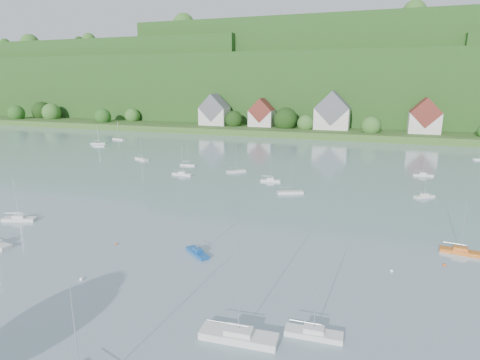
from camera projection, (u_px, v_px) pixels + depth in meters
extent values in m
cube|color=#355720|center=(324.00, 129.00, 201.61)|extent=(600.00, 60.00, 3.00)
cube|color=#163A12|center=(340.00, 89.00, 265.91)|extent=(620.00, 160.00, 40.00)
cube|color=#163A12|center=(135.00, 83.00, 298.44)|extent=(200.00, 120.00, 52.00)
cube|color=#163A12|center=(355.00, 77.00, 256.23)|extent=(240.00, 130.00, 60.00)
sphere|color=#366525|center=(51.00, 113.00, 239.56)|extent=(11.19, 11.19, 11.19)
sphere|color=#366525|center=(132.00, 116.00, 226.81)|extent=(8.61, 8.61, 8.61)
sphere|color=#255018|center=(103.00, 117.00, 220.36)|extent=(9.03, 9.03, 9.03)
sphere|color=#366525|center=(306.00, 123.00, 187.95)|extent=(8.19, 8.19, 8.19)
sphere|color=#366525|center=(219.00, 121.00, 204.33)|extent=(6.49, 6.49, 6.49)
sphere|color=#366525|center=(427.00, 123.00, 178.26)|extent=(12.16, 12.16, 12.16)
sphere|color=#366525|center=(371.00, 126.00, 174.90)|extent=(8.73, 8.73, 8.73)
sphere|color=black|center=(234.00, 120.00, 201.36)|extent=(9.32, 9.32, 9.32)
sphere|color=black|center=(49.00, 112.00, 248.10)|extent=(9.50, 9.50, 9.50)
sphere|color=black|center=(42.00, 111.00, 247.87)|extent=(11.91, 11.91, 11.91)
sphere|color=#255018|center=(17.00, 113.00, 239.29)|extent=(9.91, 9.91, 9.91)
sphere|color=black|center=(286.00, 120.00, 193.14)|extent=(11.92, 11.92, 11.92)
sphere|color=#366525|center=(145.00, 38.00, 253.27)|extent=(10.52, 10.52, 10.52)
sphere|color=#366525|center=(30.00, 43.00, 292.85)|extent=(13.75, 13.75, 13.75)
sphere|color=#255018|center=(217.00, 42.00, 273.85)|extent=(10.29, 10.29, 10.29)
sphere|color=black|center=(86.00, 46.00, 302.58)|extent=(10.31, 10.31, 10.31)
sphere|color=black|center=(80.00, 43.00, 275.26)|extent=(8.14, 8.14, 8.14)
sphere|color=#366525|center=(104.00, 46.00, 302.88)|extent=(7.15, 7.15, 7.15)
sphere|color=black|center=(32.00, 47.00, 319.33)|extent=(11.66, 11.66, 11.66)
sphere|color=black|center=(233.00, 40.00, 258.12)|extent=(7.18, 7.18, 7.18)
sphere|color=#366525|center=(89.00, 40.00, 259.11)|extent=(8.89, 8.89, 8.89)
sphere|color=#255018|center=(5.00, 44.00, 286.31)|extent=(7.77, 7.77, 7.77)
sphere|color=black|center=(79.00, 45.00, 299.79)|extent=(9.97, 9.97, 9.97)
sphere|color=#255018|center=(412.00, 18.00, 225.35)|extent=(12.83, 12.83, 12.83)
sphere|color=#366525|center=(271.00, 23.00, 238.79)|extent=(8.18, 8.18, 8.18)
sphere|color=#255018|center=(346.00, 27.00, 260.04)|extent=(12.73, 12.73, 12.73)
sphere|color=#255018|center=(447.00, 21.00, 236.81)|extent=(14.65, 14.65, 14.65)
sphere|color=#366525|center=(414.00, 12.00, 203.69)|extent=(11.95, 11.95, 11.95)
sphere|color=#366525|center=(273.00, 30.00, 270.57)|extent=(7.07, 7.07, 7.07)
sphere|color=black|center=(333.00, 20.00, 228.34)|extent=(8.21, 8.21, 8.21)
sphere|color=#366525|center=(306.00, 26.00, 256.09)|extent=(12.24, 12.24, 12.24)
sphere|color=#366525|center=(184.00, 24.00, 250.31)|extent=(13.65, 13.65, 13.65)
sphere|color=#255018|center=(278.00, 55.00, 261.33)|extent=(12.01, 12.01, 12.01)
sphere|color=black|center=(336.00, 54.00, 258.98)|extent=(15.72, 15.72, 15.72)
sphere|color=#255018|center=(358.00, 54.00, 250.67)|extent=(10.54, 10.54, 10.54)
sphere|color=#255018|center=(116.00, 62.00, 343.27)|extent=(8.18, 8.18, 8.18)
sphere|color=black|center=(127.00, 61.00, 329.49)|extent=(8.74, 8.74, 8.74)
sphere|color=black|center=(95.00, 59.00, 314.86)|extent=(15.38, 15.38, 15.38)
cube|color=beige|center=(215.00, 116.00, 205.56)|extent=(14.00, 10.00, 9.00)
cube|color=#5B5B63|center=(214.00, 107.00, 204.46)|extent=(14.00, 10.40, 14.00)
cube|color=beige|center=(262.00, 118.00, 199.63)|extent=(12.00, 9.00, 8.00)
cube|color=maroon|center=(262.00, 110.00, 198.66)|extent=(12.00, 9.36, 12.00)
cube|color=beige|center=(332.00, 118.00, 187.45)|extent=(16.00, 11.00, 10.00)
cube|color=#5B5B63|center=(333.00, 108.00, 186.23)|extent=(16.00, 11.44, 16.00)
cube|color=beige|center=(424.00, 123.00, 173.13)|extent=(13.00, 10.00, 9.00)
cube|color=maroon|center=(425.00, 112.00, 172.03)|extent=(13.00, 10.40, 13.00)
cube|color=#164E95|center=(197.00, 253.00, 59.05)|extent=(4.85, 4.14, 0.50)
cube|color=#164E95|center=(197.00, 250.00, 58.92)|extent=(1.99, 1.84, 0.50)
cylinder|color=silver|center=(197.00, 232.00, 58.22)|extent=(0.10, 0.10, 6.27)
cylinder|color=silver|center=(195.00, 244.00, 59.37)|extent=(2.25, 1.72, 0.08)
cylinder|color=silver|center=(76.00, 341.00, 30.75)|extent=(0.10, 0.10, 9.45)
cube|color=silver|center=(314.00, 334.00, 40.00)|extent=(5.92, 1.92, 0.58)
cube|color=silver|center=(314.00, 329.00, 39.87)|extent=(2.10, 1.25, 0.50)
cylinder|color=silver|center=(315.00, 299.00, 39.05)|extent=(0.10, 0.10, 7.30)
cylinder|color=silver|center=(305.00, 322.00, 39.95)|extent=(3.21, 0.24, 0.08)
cube|color=silver|center=(239.00, 336.00, 39.46)|extent=(7.99, 2.66, 0.79)
cube|color=silver|center=(239.00, 331.00, 39.31)|extent=(2.84, 1.70, 0.50)
cylinder|color=silver|center=(239.00, 288.00, 38.17)|extent=(0.10, 0.10, 9.84)
cylinder|color=silver|center=(227.00, 323.00, 39.46)|extent=(4.33, 0.33, 0.08)
cube|color=#CA601A|center=(460.00, 252.00, 59.31)|extent=(5.70, 2.24, 0.55)
cube|color=#CA601A|center=(460.00, 249.00, 59.18)|extent=(2.06, 1.32, 0.50)
cylinder|color=silver|center=(463.00, 228.00, 58.40)|extent=(0.10, 0.10, 6.93)
cylinder|color=silver|center=(455.00, 244.00, 59.38)|extent=(3.03, 0.46, 0.08)
cube|color=silver|center=(19.00, 219.00, 73.24)|extent=(6.21, 3.46, 0.60)
cube|color=silver|center=(19.00, 216.00, 73.10)|extent=(2.36, 1.77, 0.50)
cylinder|color=silver|center=(16.00, 198.00, 72.25)|extent=(0.10, 0.10, 7.48)
cylinder|color=silver|center=(14.00, 213.00, 72.96)|extent=(3.15, 1.11, 0.08)
sphere|color=white|center=(81.00, 280.00, 51.42)|extent=(0.46, 0.46, 0.46)
sphere|color=#DD5A1D|center=(444.00, 266.00, 55.38)|extent=(0.46, 0.46, 0.46)
sphere|color=#DD5A1D|center=(116.00, 244.00, 62.68)|extent=(0.39, 0.39, 0.39)
sphere|color=white|center=(392.00, 272.00, 53.70)|extent=(0.46, 0.46, 0.46)
cube|color=silver|center=(290.00, 192.00, 90.99)|extent=(6.09, 3.94, 0.59)
cylinder|color=silver|center=(291.00, 175.00, 90.02)|extent=(0.10, 0.10, 7.42)
cylinder|color=silver|center=(287.00, 187.00, 90.62)|extent=(3.01, 1.41, 0.08)
cube|color=silver|center=(99.00, 146.00, 156.39)|extent=(4.91, 2.38, 0.47)
cylinder|color=silver|center=(98.00, 138.00, 155.61)|extent=(0.10, 0.10, 5.92)
cylinder|color=silver|center=(97.00, 143.00, 156.18)|extent=(2.55, 0.68, 0.08)
cube|color=silver|center=(424.00, 197.00, 87.87)|extent=(4.62, 3.71, 0.47)
cube|color=silver|center=(424.00, 194.00, 87.75)|extent=(1.87, 1.68, 0.50)
cylinder|color=silver|center=(426.00, 183.00, 87.10)|extent=(0.10, 0.10, 5.86)
cylinder|color=silver|center=(422.00, 192.00, 87.42)|extent=(2.18, 1.51, 0.08)
cube|color=silver|center=(188.00, 165.00, 120.94)|extent=(4.78, 1.94, 0.46)
cylinder|color=silver|center=(188.00, 155.00, 120.18)|extent=(0.10, 0.10, 5.81)
cylinder|color=silver|center=(186.00, 161.00, 120.79)|extent=(2.54, 0.44, 0.08)
cube|color=silver|center=(236.00, 171.00, 112.45)|extent=(5.24, 4.84, 0.56)
cylinder|color=silver|center=(236.00, 158.00, 111.53)|extent=(0.10, 0.10, 6.98)
cylinder|color=silver|center=(233.00, 167.00, 111.86)|extent=(2.37, 2.07, 0.08)
cube|color=silver|center=(271.00, 181.00, 101.91)|extent=(5.28, 2.15, 0.51)
cube|color=silver|center=(271.00, 179.00, 101.79)|extent=(1.92, 1.25, 0.50)
cylinder|color=silver|center=(271.00, 167.00, 101.07)|extent=(0.10, 0.10, 6.41)
cylinder|color=silver|center=(268.00, 176.00, 101.77)|extent=(2.80, 0.48, 0.08)
cube|color=silver|center=(98.00, 143.00, 162.48)|extent=(6.10, 3.82, 0.59)
cylinder|color=silver|center=(97.00, 134.00, 161.51)|extent=(0.10, 0.10, 7.40)
cylinder|color=silver|center=(96.00, 141.00, 162.13)|extent=(3.03, 1.33, 0.08)
cube|color=silver|center=(142.00, 159.00, 129.91)|extent=(6.21, 4.36, 0.61)
cylinder|color=silver|center=(141.00, 147.00, 128.91)|extent=(0.10, 0.10, 7.64)
cylinder|color=silver|center=(140.00, 155.00, 130.27)|extent=(3.01, 1.64, 0.08)
cube|color=silver|center=(183.00, 174.00, 108.62)|extent=(5.94, 1.99, 0.59)
cube|color=silver|center=(182.00, 172.00, 108.49)|extent=(2.11, 1.27, 0.50)
cylinder|color=silver|center=(182.00, 160.00, 107.66)|extent=(0.10, 0.10, 7.32)
cylinder|color=silver|center=(180.00, 170.00, 108.66)|extent=(3.22, 0.27, 0.08)
cylinder|color=silver|center=(480.00, 156.00, 129.30)|extent=(3.06, 0.82, 0.08)
cube|color=silver|center=(423.00, 175.00, 107.71)|extent=(5.35, 2.23, 0.52)
cube|color=silver|center=(423.00, 173.00, 107.58)|extent=(1.95, 1.28, 0.50)
cylinder|color=silver|center=(424.00, 163.00, 106.86)|extent=(0.10, 0.10, 6.48)
cylinder|color=silver|center=(420.00, 171.00, 107.56)|extent=(2.83, 0.52, 0.08)
cube|color=silver|center=(119.00, 139.00, 174.26)|extent=(6.55, 3.07, 0.63)
cylinder|color=silver|center=(118.00, 130.00, 173.22)|extent=(0.10, 0.10, 7.90)
cylinder|color=silver|center=(117.00, 136.00, 174.44)|extent=(3.41, 0.82, 0.08)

